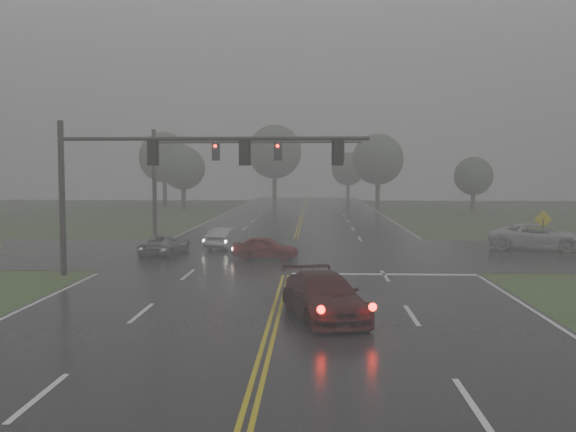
{
  "coord_description": "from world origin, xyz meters",
  "views": [
    {
      "loc": [
        1.27,
        -14.97,
        4.76
      ],
      "look_at": [
        0.01,
        16.0,
        2.6
      ],
      "focal_mm": 40.0,
      "sensor_mm": 36.0,
      "label": 1
    }
  ],
  "objects_px": {
    "pickup_white": "(537,250)",
    "signal_gantry_near": "(157,166)",
    "sedan_maroon": "(324,319)",
    "signal_gantry_far": "(219,161)",
    "car_grey": "(165,254)",
    "sedan_red": "(266,259)",
    "sedan_silver": "(227,248)"
  },
  "relations": [
    {
      "from": "sedan_maroon",
      "to": "sedan_red",
      "type": "relative_size",
      "value": 1.38
    },
    {
      "from": "car_grey",
      "to": "signal_gantry_far",
      "type": "bearing_deg",
      "value": -93.35
    },
    {
      "from": "sedan_maroon",
      "to": "signal_gantry_near",
      "type": "relative_size",
      "value": 0.35
    },
    {
      "from": "pickup_white",
      "to": "signal_gantry_near",
      "type": "relative_size",
      "value": 0.41
    },
    {
      "from": "sedan_silver",
      "to": "car_grey",
      "type": "xyz_separation_m",
      "value": [
        -3.14,
        -3.04,
        0.0
      ]
    },
    {
      "from": "sedan_red",
      "to": "sedan_silver",
      "type": "bearing_deg",
      "value": 38.24
    },
    {
      "from": "sedan_silver",
      "to": "pickup_white",
      "type": "distance_m",
      "value": 18.84
    },
    {
      "from": "signal_gantry_near",
      "to": "sedan_maroon",
      "type": "bearing_deg",
      "value": -48.08
    },
    {
      "from": "sedan_maroon",
      "to": "signal_gantry_far",
      "type": "distance_m",
      "value": 26.75
    },
    {
      "from": "car_grey",
      "to": "sedan_silver",
      "type": "bearing_deg",
      "value": -129.02
    },
    {
      "from": "pickup_white",
      "to": "signal_gantry_near",
      "type": "distance_m",
      "value": 23.54
    },
    {
      "from": "car_grey",
      "to": "pickup_white",
      "type": "height_order",
      "value": "pickup_white"
    },
    {
      "from": "pickup_white",
      "to": "signal_gantry_near",
      "type": "height_order",
      "value": "signal_gantry_near"
    },
    {
      "from": "signal_gantry_near",
      "to": "signal_gantry_far",
      "type": "relative_size",
      "value": 0.94
    },
    {
      "from": "pickup_white",
      "to": "car_grey",
      "type": "bearing_deg",
      "value": 115.43
    },
    {
      "from": "sedan_red",
      "to": "car_grey",
      "type": "distance_m",
      "value": 6.15
    },
    {
      "from": "sedan_silver",
      "to": "signal_gantry_near",
      "type": "height_order",
      "value": "signal_gantry_near"
    },
    {
      "from": "sedan_red",
      "to": "sedan_silver",
      "type": "height_order",
      "value": "sedan_silver"
    },
    {
      "from": "sedan_silver",
      "to": "pickup_white",
      "type": "relative_size",
      "value": 0.69
    },
    {
      "from": "sedan_red",
      "to": "signal_gantry_far",
      "type": "xyz_separation_m",
      "value": [
        -4.18,
        11.23,
        5.49
      ]
    },
    {
      "from": "sedan_maroon",
      "to": "sedan_red",
      "type": "distance_m",
      "value": 14.27
    },
    {
      "from": "sedan_red",
      "to": "signal_gantry_near",
      "type": "height_order",
      "value": "signal_gantry_near"
    },
    {
      "from": "sedan_red",
      "to": "signal_gantry_near",
      "type": "relative_size",
      "value": 0.25
    },
    {
      "from": "signal_gantry_near",
      "to": "sedan_red",
      "type": "bearing_deg",
      "value": 51.99
    },
    {
      "from": "sedan_silver",
      "to": "car_grey",
      "type": "bearing_deg",
      "value": 59.34
    },
    {
      "from": "car_grey",
      "to": "signal_gantry_far",
      "type": "height_order",
      "value": "signal_gantry_far"
    },
    {
      "from": "sedan_red",
      "to": "pickup_white",
      "type": "distance_m",
      "value": 16.73
    },
    {
      "from": "signal_gantry_far",
      "to": "sedan_maroon",
      "type": "bearing_deg",
      "value": -74.21
    },
    {
      "from": "signal_gantry_near",
      "to": "signal_gantry_far",
      "type": "height_order",
      "value": "signal_gantry_far"
    },
    {
      "from": "sedan_red",
      "to": "car_grey",
      "type": "xyz_separation_m",
      "value": [
        -5.9,
        1.73,
        0.0
      ]
    },
    {
      "from": "car_grey",
      "to": "pickup_white",
      "type": "bearing_deg",
      "value": -165.52
    },
    {
      "from": "sedan_red",
      "to": "car_grey",
      "type": "height_order",
      "value": "sedan_red"
    }
  ]
}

